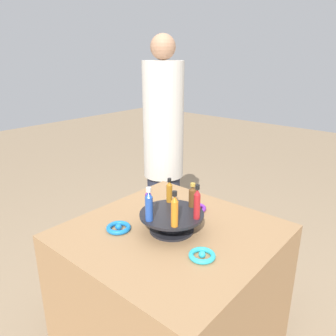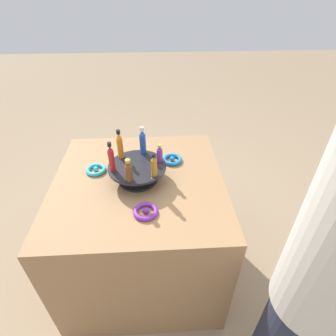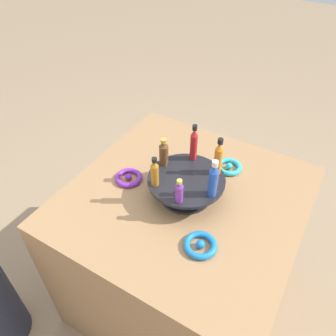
{
  "view_description": "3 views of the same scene",
  "coord_description": "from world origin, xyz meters",
  "px_view_note": "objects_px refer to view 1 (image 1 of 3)",
  "views": [
    {
      "loc": [
        -1.0,
        -0.83,
        1.47
      ],
      "look_at": [
        0.22,
        0.21,
        0.92
      ],
      "focal_mm": 35.0,
      "sensor_mm": 36.0,
      "label": 1
    },
    {
      "loc": [
        1.04,
        0.09,
        1.56
      ],
      "look_at": [
        0.15,
        0.14,
        0.9
      ],
      "focal_mm": 28.0,
      "sensor_mm": 36.0,
      "label": 2
    },
    {
      "loc": [
        -0.38,
        0.78,
        1.62
      ],
      "look_at": [
        0.05,
        0.05,
        0.88
      ],
      "focal_mm": 35.0,
      "sensor_mm": 36.0,
      "label": 3
    }
  ],
  "objects_px": {
    "bottle_purple": "(148,199)",
    "bottle_orange": "(175,210)",
    "display_stand": "(172,220)",
    "ribbon_bow_blue": "(119,228)",
    "bottle_amber": "(169,191)",
    "bottle_blue": "(149,205)",
    "bottle_red": "(197,203)",
    "ribbon_bow_purple": "(195,208)",
    "ribbon_bow_teal": "(202,255)",
    "bottle_brown": "(193,196)",
    "person_figure": "(164,156)"
  },
  "relations": [
    {
      "from": "bottle_purple",
      "to": "bottle_orange",
      "type": "relative_size",
      "value": 0.62
    },
    {
      "from": "display_stand",
      "to": "ribbon_bow_blue",
      "type": "relative_size",
      "value": 2.58
    },
    {
      "from": "bottle_orange",
      "to": "bottle_amber",
      "type": "height_order",
      "value": "bottle_orange"
    },
    {
      "from": "bottle_amber",
      "to": "ribbon_bow_blue",
      "type": "bearing_deg",
      "value": 156.71
    },
    {
      "from": "bottle_blue",
      "to": "bottle_amber",
      "type": "distance_m",
      "value": 0.2
    },
    {
      "from": "bottle_red",
      "to": "ribbon_bow_purple",
      "type": "xyz_separation_m",
      "value": [
        0.2,
        0.15,
        -0.15
      ]
    },
    {
      "from": "bottle_red",
      "to": "ribbon_bow_teal",
      "type": "distance_m",
      "value": 0.22
    },
    {
      "from": "bottle_blue",
      "to": "ribbon_bow_teal",
      "type": "height_order",
      "value": "bottle_blue"
    },
    {
      "from": "bottle_blue",
      "to": "bottle_brown",
      "type": "relative_size",
      "value": 1.3
    },
    {
      "from": "ribbon_bow_blue",
      "to": "bottle_amber",
      "type": "bearing_deg",
      "value": -23.29
    },
    {
      "from": "ribbon_bow_purple",
      "to": "person_figure",
      "type": "bearing_deg",
      "value": 55.23
    },
    {
      "from": "bottle_purple",
      "to": "person_figure",
      "type": "xyz_separation_m",
      "value": [
        0.66,
        0.49,
        -0.05
      ]
    },
    {
      "from": "ribbon_bow_purple",
      "to": "bottle_amber",
      "type": "bearing_deg",
      "value": 164.4
    },
    {
      "from": "bottle_red",
      "to": "ribbon_bow_blue",
      "type": "relative_size",
      "value": 1.39
    },
    {
      "from": "bottle_brown",
      "to": "person_figure",
      "type": "distance_m",
      "value": 0.81
    },
    {
      "from": "bottle_orange",
      "to": "ribbon_bow_purple",
      "type": "bearing_deg",
      "value": 21.27
    },
    {
      "from": "bottle_purple",
      "to": "ribbon_bow_teal",
      "type": "bearing_deg",
      "value": -98.73
    },
    {
      "from": "bottle_brown",
      "to": "ribbon_bow_purple",
      "type": "xyz_separation_m",
      "value": [
        0.12,
        0.07,
        -0.13
      ]
    },
    {
      "from": "display_stand",
      "to": "bottle_blue",
      "type": "xyz_separation_m",
      "value": [
        -0.11,
        0.03,
        0.1
      ]
    },
    {
      "from": "bottle_purple",
      "to": "bottle_orange",
      "type": "height_order",
      "value": "bottle_orange"
    },
    {
      "from": "bottle_orange",
      "to": "ribbon_bow_purple",
      "type": "xyz_separation_m",
      "value": [
        0.32,
        0.12,
        -0.15
      ]
    },
    {
      "from": "display_stand",
      "to": "ribbon_bow_teal",
      "type": "bearing_deg",
      "value": -110.32
    },
    {
      "from": "display_stand",
      "to": "ribbon_bow_blue",
      "type": "bearing_deg",
      "value": 129.68
    },
    {
      "from": "bottle_blue",
      "to": "bottle_purple",
      "type": "bearing_deg",
      "value": 45.63
    },
    {
      "from": "ribbon_bow_purple",
      "to": "bottle_orange",
      "type": "bearing_deg",
      "value": -158.73
    },
    {
      "from": "display_stand",
      "to": "ribbon_bow_teal",
      "type": "xyz_separation_m",
      "value": [
        -0.08,
        -0.22,
        -0.04
      ]
    },
    {
      "from": "display_stand",
      "to": "bottle_amber",
      "type": "xyz_separation_m",
      "value": [
        0.08,
        0.08,
        0.09
      ]
    },
    {
      "from": "bottle_blue",
      "to": "ribbon_bow_blue",
      "type": "xyz_separation_m",
      "value": [
        -0.04,
        0.16,
        -0.14
      ]
    },
    {
      "from": "bottle_purple",
      "to": "bottle_amber",
      "type": "distance_m",
      "value": 0.12
    },
    {
      "from": "bottle_orange",
      "to": "bottle_amber",
      "type": "relative_size",
      "value": 1.29
    },
    {
      "from": "bottle_red",
      "to": "ribbon_bow_blue",
      "type": "height_order",
      "value": "bottle_red"
    },
    {
      "from": "bottle_red",
      "to": "bottle_amber",
      "type": "bearing_deg",
      "value": 75.63
    },
    {
      "from": "display_stand",
      "to": "ribbon_bow_teal",
      "type": "distance_m",
      "value": 0.24
    },
    {
      "from": "bottle_brown",
      "to": "bottle_purple",
      "type": "bearing_deg",
      "value": 135.63
    },
    {
      "from": "bottle_brown",
      "to": "bottle_amber",
      "type": "xyz_separation_m",
      "value": [
        -0.03,
        0.11,
        0.0
      ]
    },
    {
      "from": "bottle_blue",
      "to": "bottle_red",
      "type": "height_order",
      "value": "bottle_red"
    },
    {
      "from": "bottle_blue",
      "to": "bottle_amber",
      "type": "height_order",
      "value": "bottle_blue"
    },
    {
      "from": "display_stand",
      "to": "ribbon_bow_blue",
      "type": "xyz_separation_m",
      "value": [
        -0.15,
        0.18,
        -0.04
      ]
    },
    {
      "from": "bottle_orange",
      "to": "bottle_amber",
      "type": "xyz_separation_m",
      "value": [
        0.16,
        0.17,
        -0.02
      ]
    },
    {
      "from": "bottle_amber",
      "to": "person_figure",
      "type": "height_order",
      "value": "person_figure"
    },
    {
      "from": "bottle_purple",
      "to": "bottle_orange",
      "type": "xyz_separation_m",
      "value": [
        -0.05,
        -0.2,
        0.03
      ]
    },
    {
      "from": "bottle_amber",
      "to": "ribbon_bow_purple",
      "type": "xyz_separation_m",
      "value": [
        0.15,
        -0.04,
        -0.13
      ]
    },
    {
      "from": "ribbon_bow_blue",
      "to": "person_figure",
      "type": "distance_m",
      "value": 0.88
    },
    {
      "from": "bottle_orange",
      "to": "person_figure",
      "type": "distance_m",
      "value": 0.99
    },
    {
      "from": "bottle_brown",
      "to": "ribbon_bow_teal",
      "type": "height_order",
      "value": "bottle_brown"
    },
    {
      "from": "bottle_brown",
      "to": "ribbon_bow_teal",
      "type": "bearing_deg",
      "value": -135.08
    },
    {
      "from": "bottle_red",
      "to": "person_figure",
      "type": "distance_m",
      "value": 0.93
    },
    {
      "from": "display_stand",
      "to": "ribbon_bow_purple",
      "type": "xyz_separation_m",
      "value": [
        0.24,
        0.04,
        -0.04
      ]
    },
    {
      "from": "bottle_orange",
      "to": "bottle_red",
      "type": "relative_size",
      "value": 1.0
    },
    {
      "from": "bottle_purple",
      "to": "bottle_brown",
      "type": "relative_size",
      "value": 0.84
    }
  ]
}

